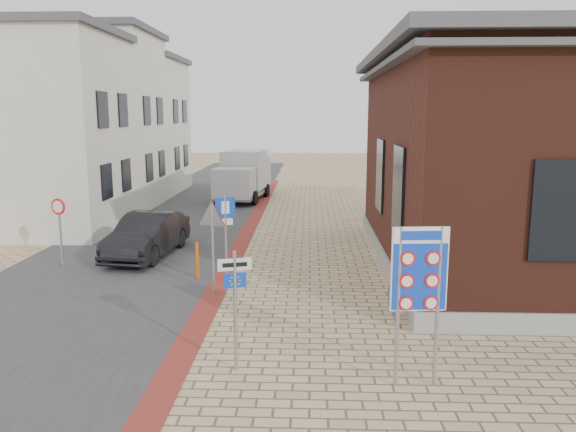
% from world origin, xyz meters
% --- Properties ---
extents(ground, '(120.00, 120.00, 0.00)m').
position_xyz_m(ground, '(0.00, 0.00, 0.00)').
color(ground, tan).
rests_on(ground, ground).
extents(road_strip, '(7.00, 60.00, 0.02)m').
position_xyz_m(road_strip, '(-5.50, 15.00, 0.01)').
color(road_strip, '#38383A').
rests_on(road_strip, ground).
extents(curb_strip, '(0.60, 40.00, 0.02)m').
position_xyz_m(curb_strip, '(-2.00, 10.00, 0.01)').
color(curb_strip, maroon).
rests_on(curb_strip, ground).
extents(townhouse_near, '(7.40, 6.40, 8.30)m').
position_xyz_m(townhouse_near, '(-10.99, 12.00, 4.17)').
color(townhouse_near, beige).
rests_on(townhouse_near, ground).
extents(townhouse_mid, '(7.40, 6.40, 9.10)m').
position_xyz_m(townhouse_mid, '(-10.99, 18.00, 4.57)').
color(townhouse_mid, beige).
rests_on(townhouse_mid, ground).
extents(townhouse_far, '(7.40, 6.40, 8.30)m').
position_xyz_m(townhouse_far, '(-10.99, 24.00, 4.17)').
color(townhouse_far, beige).
rests_on(townhouse_far, ground).
extents(bike_rack, '(0.08, 1.80, 0.60)m').
position_xyz_m(bike_rack, '(2.65, 2.20, 0.26)').
color(bike_rack, slate).
rests_on(bike_rack, ground).
extents(sedan, '(2.05, 4.63, 1.48)m').
position_xyz_m(sedan, '(-4.98, 7.57, 0.74)').
color(sedan, black).
rests_on(sedan, ground).
extents(box_truck, '(2.81, 5.56, 2.79)m').
position_xyz_m(box_truck, '(-3.18, 20.51, 1.44)').
color(box_truck, slate).
rests_on(box_truck, ground).
extents(border_sign, '(1.00, 0.14, 2.93)m').
position_xyz_m(border_sign, '(2.50, -1.50, 2.11)').
color(border_sign, gray).
rests_on(border_sign, ground).
extents(essen_sign, '(0.62, 0.22, 2.34)m').
position_xyz_m(essen_sign, '(-0.80, -1.02, 1.54)').
color(essen_sign, gray).
rests_on(essen_sign, ground).
extents(parking_sign, '(0.54, 0.27, 2.61)m').
position_xyz_m(parking_sign, '(-1.80, 4.50, 1.78)').
color(parking_sign, gray).
rests_on(parking_sign, ground).
extents(yield_sign, '(0.87, 0.36, 2.54)m').
position_xyz_m(yield_sign, '(-2.00, 3.50, 1.94)').
color(yield_sign, gray).
rests_on(yield_sign, ground).
extents(speed_sign, '(0.51, 0.18, 2.22)m').
position_xyz_m(speed_sign, '(-7.33, 6.12, 1.47)').
color(speed_sign, gray).
rests_on(speed_sign, ground).
extents(bollard, '(0.12, 0.12, 1.11)m').
position_xyz_m(bollard, '(-2.74, 5.00, 0.55)').
color(bollard, '#E2550B').
rests_on(bollard, ground).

